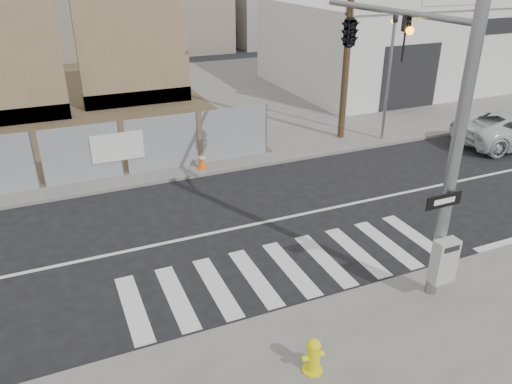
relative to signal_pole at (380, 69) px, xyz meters
name	(u,v)px	position (x,y,z in m)	size (l,w,h in m)	color
ground	(252,225)	(-2.49, 2.05, -4.78)	(100.00, 100.00, 0.00)	black
sidewalk_far	(149,105)	(-2.49, 16.05, -4.72)	(50.00, 20.00, 0.12)	slate
signal_pole	(380,69)	(0.00, 0.00, 0.00)	(0.96, 5.87, 7.00)	gray
far_signal_pole	(391,59)	(5.51, 6.65, -1.30)	(0.16, 0.20, 5.60)	gray
concrete_wall_right	(133,41)	(-2.99, 16.13, -1.40)	(5.50, 1.30, 8.00)	#7E664B
auto_shop	(384,43)	(11.50, 15.01, -2.25)	(12.00, 10.20, 5.95)	silver
utility_pole_right	(350,13)	(4.01, 7.55, 0.42)	(1.60, 0.28, 10.00)	#4D3823
fire_hydrant	(313,356)	(-3.75, -3.82, -4.30)	(0.47, 0.46, 0.74)	yellow
traffic_cone_c	(13,181)	(-8.99, 7.27, -4.33)	(0.46, 0.46, 0.67)	#DB630B
traffic_cone_d	(202,160)	(-2.60, 6.56, -4.35)	(0.36, 0.36, 0.64)	#FF5F0D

